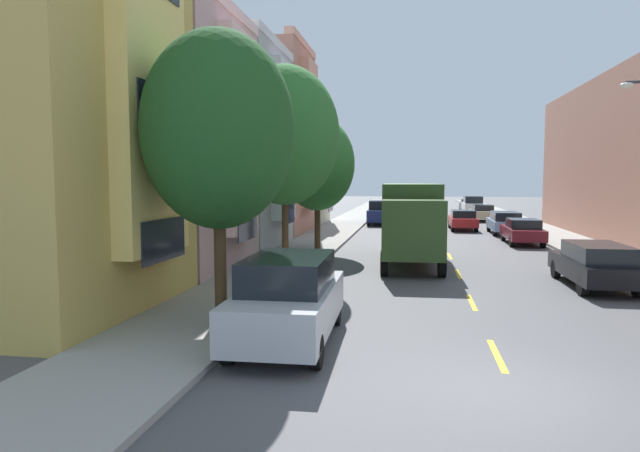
# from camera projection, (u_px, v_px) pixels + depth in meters

# --- Properties ---
(ground_plane) EXTENTS (160.00, 160.00, 0.00)m
(ground_plane) POSITION_uv_depth(u_px,v_px,m) (438.00, 231.00, 38.92)
(ground_plane) COLOR #4C4C4F
(sidewalk_left) EXTENTS (3.20, 120.00, 0.14)m
(sidewalk_left) POSITION_uv_depth(u_px,v_px,m) (334.00, 231.00, 38.11)
(sidewalk_left) COLOR #99968E
(sidewalk_left) RESTS_ON ground_plane
(sidewalk_right) EXTENTS (3.20, 120.00, 0.14)m
(sidewalk_right) POSITION_uv_depth(u_px,v_px,m) (551.00, 234.00, 35.78)
(sidewalk_right) COLOR #99968E
(sidewalk_right) RESTS_ON ground_plane
(lane_centerline_dashes) EXTENTS (0.14, 47.20, 0.01)m
(lane_centerline_dashes) POSITION_uv_depth(u_px,v_px,m) (442.00, 239.00, 33.51)
(lane_centerline_dashes) COLOR yellow
(lane_centerline_dashes) RESTS_ON ground_plane
(townhouse_second_rose) EXTENTS (13.53, 7.20, 10.39)m
(townhouse_second_rose) POSITION_uv_depth(u_px,v_px,m) (83.00, 146.00, 22.59)
(townhouse_second_rose) COLOR #CC9E9E
(townhouse_second_rose) RESTS_ON ground_plane
(townhouse_third_dove_grey) EXTENTS (12.42, 7.20, 10.79)m
(townhouse_third_dove_grey) POSITION_uv_depth(u_px,v_px,m) (173.00, 150.00, 29.76)
(townhouse_third_dove_grey) COLOR #A8A8AD
(townhouse_third_dove_grey) RESTS_ON ground_plane
(townhouse_fourth_terracotta) EXTENTS (13.90, 7.20, 12.47)m
(townhouse_fourth_terracotta) POSITION_uv_depth(u_px,v_px,m) (210.00, 143.00, 37.08)
(townhouse_fourth_terracotta) COLOR #B27560
(townhouse_fourth_terracotta) RESTS_ON ground_plane
(townhouse_fifth_cream) EXTENTS (11.17, 7.20, 9.76)m
(townhouse_fifth_cream) POSITION_uv_depth(u_px,v_px,m) (260.00, 166.00, 44.24)
(townhouse_fifth_cream) COLOR beige
(townhouse_fifth_cream) RESTS_ON ground_plane
(street_tree_nearest) EXTENTS (3.69, 3.69, 7.06)m
(street_tree_nearest) POSITION_uv_depth(u_px,v_px,m) (218.00, 130.00, 13.33)
(street_tree_nearest) COLOR #47331E
(street_tree_nearest) RESTS_ON sidewalk_left
(street_tree_second) EXTENTS (4.01, 4.01, 7.63)m
(street_tree_second) POSITION_uv_depth(u_px,v_px,m) (285.00, 135.00, 20.20)
(street_tree_second) COLOR #47331E
(street_tree_second) RESTS_ON sidewalk_left
(street_tree_third) EXTENTS (3.67, 3.67, 6.54)m
(street_tree_third) POSITION_uv_depth(u_px,v_px,m) (317.00, 164.00, 27.18)
(street_tree_third) COLOR #47331E
(street_tree_third) RESTS_ON sidewalk_left
(delivery_box_truck) EXTENTS (2.61, 8.16, 3.42)m
(delivery_box_truck) POSITION_uv_depth(u_px,v_px,m) (411.00, 218.00, 23.85)
(delivery_box_truck) COLOR #2D471E
(delivery_box_truck) RESTS_ON ground_plane
(parked_sedan_champagne) EXTENTS (1.93, 4.55, 1.43)m
(parked_sedan_champagne) POSITION_uv_depth(u_px,v_px,m) (482.00, 212.00, 48.27)
(parked_sedan_champagne) COLOR tan
(parked_sedan_champagne) RESTS_ON ground_plane
(parked_sedan_burgundy) EXTENTS (1.83, 4.51, 1.43)m
(parked_sedan_burgundy) POSITION_uv_depth(u_px,v_px,m) (522.00, 231.00, 30.89)
(parked_sedan_burgundy) COLOR maroon
(parked_sedan_burgundy) RESTS_ON ground_plane
(parked_wagon_sky) EXTENTS (1.88, 4.72, 1.50)m
(parked_wagon_sky) POSITION_uv_depth(u_px,v_px,m) (505.00, 222.00, 36.56)
(parked_wagon_sky) COLOR #7A9EC6
(parked_wagon_sky) RESTS_ON ground_plane
(parked_sedan_charcoal) EXTENTS (1.92, 4.55, 1.43)m
(parked_sedan_charcoal) POSITION_uv_depth(u_px,v_px,m) (468.00, 205.00, 61.97)
(parked_sedan_charcoal) COLOR #333338
(parked_sedan_charcoal) RESTS_ON ground_plane
(parked_wagon_black) EXTENTS (1.85, 4.71, 1.50)m
(parked_wagon_black) POSITION_uv_depth(u_px,v_px,m) (595.00, 264.00, 18.47)
(parked_wagon_black) COLOR black
(parked_wagon_black) RESTS_ON ground_plane
(parked_suv_navy) EXTENTS (2.06, 4.84, 1.93)m
(parked_suv_navy) POSITION_uv_depth(u_px,v_px,m) (380.00, 212.00, 44.43)
(parked_suv_navy) COLOR navy
(parked_suv_navy) RESTS_ON ground_plane
(parked_suv_white) EXTENTS (2.01, 4.82, 1.93)m
(parked_suv_white) POSITION_uv_depth(u_px,v_px,m) (473.00, 205.00, 56.34)
(parked_suv_white) COLOR silver
(parked_suv_white) RESTS_ON ground_plane
(parked_wagon_forest) EXTENTS (1.85, 4.71, 1.50)m
(parked_wagon_forest) POSITION_uv_depth(u_px,v_px,m) (384.00, 210.00, 50.48)
(parked_wagon_forest) COLOR #194C28
(parked_wagon_forest) RESTS_ON ground_plane
(parked_suv_silver) EXTENTS (2.06, 4.84, 1.93)m
(parked_suv_silver) POSITION_uv_depth(u_px,v_px,m) (289.00, 298.00, 12.25)
(parked_suv_silver) COLOR #B2B5BA
(parked_suv_silver) RESTS_ON ground_plane
(moving_red_sedan) EXTENTS (1.80, 4.50, 1.43)m
(moving_red_sedan) POSITION_uv_depth(u_px,v_px,m) (463.00, 220.00, 39.64)
(moving_red_sedan) COLOR #AD1E1E
(moving_red_sedan) RESTS_ON ground_plane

